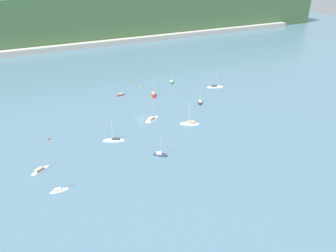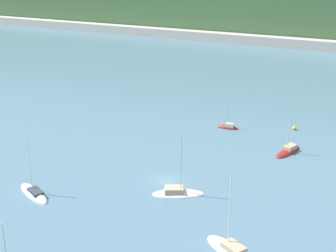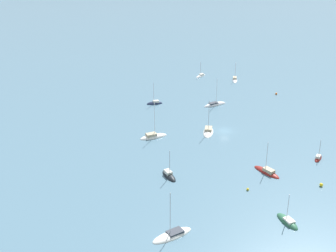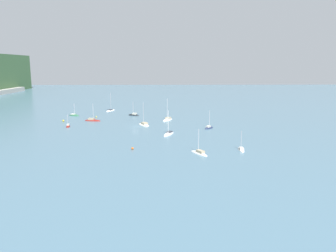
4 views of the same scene
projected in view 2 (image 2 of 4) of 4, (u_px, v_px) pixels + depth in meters
The scene contains 8 objects.
ground_plane at pixel (166, 181), 76.99m from camera, with size 600.00×600.00×0.00m, color slate.
shore_town_strip at pixel (316, 45), 185.26m from camera, with size 403.51×6.00×3.89m.
sailboat_0 at pixel (288, 152), 88.11m from camera, with size 4.31×8.21×8.74m.
sailboat_2 at pixel (34, 194), 72.49m from camera, with size 8.59×5.40×10.11m.
sailboat_6 at pixel (177, 193), 72.53m from camera, with size 8.51×6.42×10.56m.
sailboat_7 at pixel (230, 251), 58.39m from camera, with size 8.43×6.17×11.18m.
sailboat_8 at pixel (228, 128), 100.46m from camera, with size 4.77×2.04×5.95m.
mooring_buoy_2 at pixel (294, 128), 99.59m from camera, with size 0.83×0.83×0.83m.
Camera 2 is at (31.77, -61.62, 34.69)m, focal length 50.00 mm.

